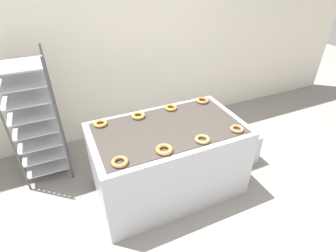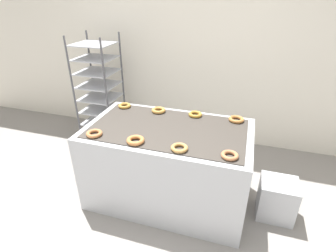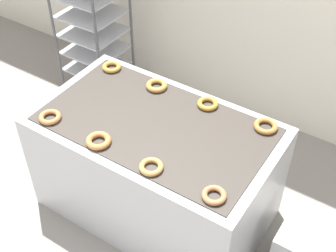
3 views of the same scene
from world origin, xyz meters
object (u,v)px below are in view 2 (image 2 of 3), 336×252
at_px(baking_rack_cart, 100,91).
at_px(donut_near_midleft, 136,140).
at_px(fryer_machine, 168,164).
at_px(glaze_bin, 277,199).
at_px(donut_far_midleft, 159,110).
at_px(donut_near_left, 94,134).
at_px(donut_far_right, 236,119).
at_px(donut_far_midright, 195,114).
at_px(donut_near_midright, 179,148).
at_px(donut_far_left, 125,106).
at_px(donut_near_right, 230,155).

distance_m(baking_rack_cart, donut_near_midleft, 1.59).
distance_m(fryer_machine, donut_near_midleft, 0.58).
xyz_separation_m(glaze_bin, donut_far_midleft, (-1.29, 0.27, 0.65)).
height_order(baking_rack_cart, donut_near_left, baking_rack_cart).
bearing_deg(donut_far_right, donut_far_midright, -179.56).
height_order(donut_near_midright, donut_far_right, donut_far_right).
relative_size(donut_near_midleft, donut_near_midright, 1.09).
height_order(baking_rack_cart, donut_far_midleft, baking_rack_cart).
distance_m(donut_far_left, donut_far_midright, 0.80).
height_order(fryer_machine, donut_near_left, donut_near_left).
bearing_deg(donut_near_right, donut_far_midleft, 141.48).
bearing_deg(donut_near_right, baking_rack_cart, 147.41).
xyz_separation_m(fryer_machine, donut_far_right, (0.60, 0.34, 0.43)).
height_order(donut_near_left, donut_far_midright, same).
distance_m(glaze_bin, donut_near_left, 1.83).
bearing_deg(donut_far_midright, donut_far_left, -179.25).
distance_m(donut_near_left, donut_far_midright, 1.03).
height_order(donut_near_midleft, donut_near_right, donut_near_midleft).
relative_size(fryer_machine, donut_far_left, 11.30).
xyz_separation_m(baking_rack_cart, donut_far_midright, (1.43, -0.51, 0.08)).
bearing_deg(donut_near_midright, donut_near_right, 1.66).
xyz_separation_m(glaze_bin, donut_near_left, (-1.67, -0.38, 0.65)).
bearing_deg(donut_near_midright, donut_near_midleft, 179.71).
distance_m(donut_far_midright, donut_far_right, 0.41).
relative_size(donut_near_midright, donut_far_midright, 1.01).
height_order(donut_near_midright, donut_far_midleft, donut_far_midleft).
bearing_deg(donut_far_left, baking_rack_cart, 140.24).
relative_size(fryer_machine, donut_far_right, 10.37).
xyz_separation_m(fryer_machine, donut_far_left, (-0.61, 0.33, 0.43)).
height_order(glaze_bin, donut_far_left, donut_far_left).
height_order(glaze_bin, donut_far_midleft, donut_far_midleft).
xyz_separation_m(donut_near_midright, donut_near_right, (0.40, 0.01, 0.00)).
bearing_deg(donut_far_midleft, donut_near_left, -120.55).
bearing_deg(donut_far_left, donut_far_midright, 0.75).
height_order(fryer_machine, donut_far_midright, donut_far_midright).
xyz_separation_m(donut_near_left, donut_far_midright, (0.78, 0.67, -0.00)).
relative_size(glaze_bin, donut_far_midleft, 2.68).
distance_m(baking_rack_cart, donut_far_midright, 1.52).
relative_size(donut_near_right, donut_far_left, 0.99).
bearing_deg(baking_rack_cart, donut_near_midleft, -48.48).
distance_m(donut_near_left, donut_far_left, 0.66).
distance_m(donut_near_midright, donut_far_left, 1.05).
bearing_deg(glaze_bin, donut_far_midleft, 168.20).
distance_m(baking_rack_cart, donut_far_left, 0.82).
distance_m(donut_near_right, donut_far_midleft, 1.03).
relative_size(donut_near_midright, donut_near_right, 1.04).
distance_m(donut_near_midleft, donut_far_midleft, 0.65).
relative_size(fryer_machine, donut_far_midleft, 10.54).
distance_m(fryer_machine, donut_near_midright, 0.58).
xyz_separation_m(fryer_machine, donut_near_midright, (0.20, -0.33, 0.43)).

